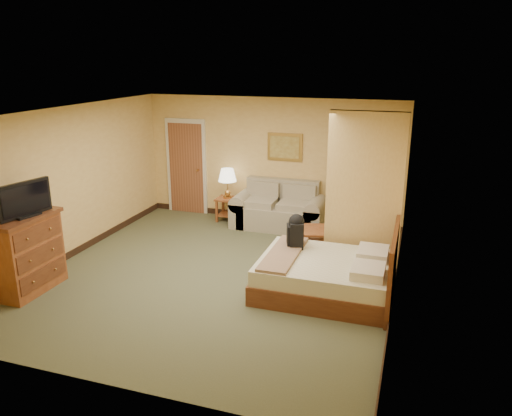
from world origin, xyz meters
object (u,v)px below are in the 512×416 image
at_px(dresser, 27,253).
at_px(bed, 329,275).
at_px(coffee_table, 314,235).
at_px(loveseat, 279,213).

height_order(dresser, bed, dresser).
relative_size(coffee_table, bed, 0.41).
relative_size(loveseat, bed, 0.96).
bearing_deg(dresser, loveseat, 55.15).
bearing_deg(coffee_table, bed, -70.17).
bearing_deg(loveseat, dresser, -124.85).
height_order(coffee_table, dresser, dresser).
bearing_deg(bed, dresser, -163.20).
xyz_separation_m(dresser, bed, (4.30, 1.30, -0.30)).
bearing_deg(coffee_table, dresser, -142.34).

